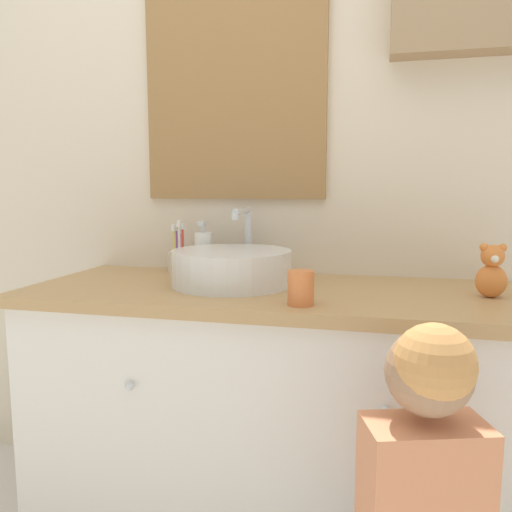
{
  "coord_description": "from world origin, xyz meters",
  "views": [
    {
      "loc": [
        0.29,
        -1.1,
        1.07
      ],
      "look_at": [
        -0.04,
        0.27,
        0.89
      ],
      "focal_mm": 35.0,
      "sensor_mm": 36.0,
      "label": 1
    }
  ],
  "objects_px": {
    "toothbrush_holder": "(179,259)",
    "teddy_bear": "(492,272)",
    "soap_dispenser": "(204,252)",
    "drinking_cup": "(301,288)",
    "child_figure": "(423,510)",
    "sink_basin": "(232,266)"
  },
  "relations": [
    {
      "from": "sink_basin",
      "to": "toothbrush_holder",
      "type": "relative_size",
      "value": 2.27
    },
    {
      "from": "sink_basin",
      "to": "drinking_cup",
      "type": "xyz_separation_m",
      "value": [
        0.24,
        -0.22,
        -0.01
      ]
    },
    {
      "from": "sink_basin",
      "to": "teddy_bear",
      "type": "height_order",
      "value": "sink_basin"
    },
    {
      "from": "child_figure",
      "to": "drinking_cup",
      "type": "distance_m",
      "value": 0.54
    },
    {
      "from": "toothbrush_holder",
      "to": "teddy_bear",
      "type": "height_order",
      "value": "toothbrush_holder"
    },
    {
      "from": "toothbrush_holder",
      "to": "sink_basin",
      "type": "bearing_deg",
      "value": -36.2
    },
    {
      "from": "teddy_bear",
      "to": "sink_basin",
      "type": "bearing_deg",
      "value": 178.93
    },
    {
      "from": "teddy_bear",
      "to": "drinking_cup",
      "type": "distance_m",
      "value": 0.52
    },
    {
      "from": "soap_dispenser",
      "to": "child_figure",
      "type": "distance_m",
      "value": 1.04
    },
    {
      "from": "child_figure",
      "to": "drinking_cup",
      "type": "xyz_separation_m",
      "value": [
        -0.28,
        0.31,
        0.35
      ]
    },
    {
      "from": "sink_basin",
      "to": "child_figure",
      "type": "xyz_separation_m",
      "value": [
        0.52,
        -0.53,
        -0.36
      ]
    },
    {
      "from": "child_figure",
      "to": "drinking_cup",
      "type": "relative_size",
      "value": 9.73
    },
    {
      "from": "soap_dispenser",
      "to": "teddy_bear",
      "type": "distance_m",
      "value": 0.89
    },
    {
      "from": "sink_basin",
      "to": "drinking_cup",
      "type": "bearing_deg",
      "value": -42.33
    },
    {
      "from": "toothbrush_holder",
      "to": "teddy_bear",
      "type": "distance_m",
      "value": 0.99
    },
    {
      "from": "sink_basin",
      "to": "child_figure",
      "type": "distance_m",
      "value": 0.82
    },
    {
      "from": "sink_basin",
      "to": "teddy_bear",
      "type": "relative_size",
      "value": 2.82
    },
    {
      "from": "toothbrush_holder",
      "to": "drinking_cup",
      "type": "distance_m",
      "value": 0.63
    },
    {
      "from": "sink_basin",
      "to": "child_figure",
      "type": "relative_size",
      "value": 0.49
    },
    {
      "from": "soap_dispenser",
      "to": "teddy_bear",
      "type": "bearing_deg",
      "value": -11.98
    },
    {
      "from": "soap_dispenser",
      "to": "teddy_bear",
      "type": "height_order",
      "value": "soap_dispenser"
    },
    {
      "from": "soap_dispenser",
      "to": "drinking_cup",
      "type": "distance_m",
      "value": 0.56
    }
  ]
}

